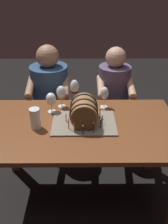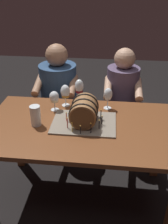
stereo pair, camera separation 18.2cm
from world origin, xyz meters
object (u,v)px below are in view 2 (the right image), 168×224
(wine_glass_amber, at_px, (65,92))
(beer_pint, at_px, (36,117))
(wine_glass_white, at_px, (54,98))
(barrel_cake, at_px, (84,113))
(wine_glass_red, at_px, (79,87))
(wine_glass_empty, at_px, (108,95))
(person_seated_right, at_px, (120,109))
(person_seated_left, at_px, (59,102))
(dining_table, at_px, (81,137))

(wine_glass_amber, xyz_separation_m, beer_pint, (-0.17, -0.33, -0.05))
(wine_glass_amber, distance_m, wine_glass_white, 0.12)
(wine_glass_white, height_order, beer_pint, wine_glass_white)
(barrel_cake, height_order, wine_glass_red, same)
(wine_glass_empty, relative_size, wine_glass_white, 1.09)
(barrel_cake, bearing_deg, wine_glass_amber, 124.48)
(wine_glass_empty, bearing_deg, person_seated_right, 72.83)
(person_seated_left, bearing_deg, wine_glass_amber, -70.26)
(wine_glass_empty, bearing_deg, beer_pint, -148.93)
(wine_glass_empty, bearing_deg, dining_table, -123.44)
(wine_glass_white, bearing_deg, dining_table, -40.23)
(dining_table, height_order, beer_pint, beer_pint)
(person_seated_right, bearing_deg, beer_pint, -131.20)
(wine_glass_empty, relative_size, wine_glass_amber, 0.97)
(wine_glass_red, bearing_deg, wine_glass_empty, -18.26)
(wine_glass_amber, relative_size, beer_pint, 1.20)
(wine_glass_empty, bearing_deg, person_seated_left, 139.36)
(wine_glass_amber, distance_m, person_seated_left, 0.55)
(dining_table, relative_size, barrel_cake, 3.07)
(wine_glass_amber, distance_m, beer_pint, 0.37)
(wine_glass_white, xyz_separation_m, person_seated_right, (0.57, 0.51, -0.35))
(wine_glass_red, relative_size, wine_glass_empty, 1.16)
(barrel_cake, relative_size, wine_glass_amber, 2.52)
(person_seated_right, bearing_deg, person_seated_left, 179.94)
(dining_table, relative_size, beer_pint, 9.32)
(wine_glass_red, relative_size, person_seated_right, 0.19)
(wine_glass_white, height_order, person_seated_left, person_seated_left)
(beer_pint, bearing_deg, wine_glass_red, 55.30)
(dining_table, xyz_separation_m, barrel_cake, (0.02, 0.02, 0.20))
(wine_glass_red, height_order, wine_glass_empty, wine_glass_red)
(dining_table, height_order, wine_glass_amber, wine_glass_amber)
(person_seated_left, bearing_deg, wine_glass_empty, -40.64)
(wine_glass_red, relative_size, wine_glass_white, 1.27)
(dining_table, relative_size, wine_glass_empty, 7.98)
(dining_table, bearing_deg, wine_glass_white, 139.77)
(dining_table, distance_m, wine_glass_empty, 0.41)
(wine_glass_amber, bearing_deg, wine_glass_empty, -2.07)
(wine_glass_empty, xyz_separation_m, person_seated_right, (0.13, 0.44, -0.37))
(barrel_cake, bearing_deg, beer_pint, -171.04)
(dining_table, bearing_deg, wine_glass_empty, 56.56)
(barrel_cake, relative_size, wine_glass_empty, 2.59)
(wine_glass_empty, bearing_deg, wine_glass_red, 161.74)
(wine_glass_amber, distance_m, person_seated_right, 0.74)
(person_seated_right, bearing_deg, dining_table, -114.10)
(wine_glass_red, xyz_separation_m, wine_glass_white, (-0.18, -0.16, -0.03))
(wine_glass_red, height_order, beer_pint, wine_glass_red)
(wine_glass_white, xyz_separation_m, person_seated_left, (-0.08, 0.51, -0.31))
(wine_glass_amber, bearing_deg, person_seated_right, 40.73)
(wine_glass_red, distance_m, wine_glass_white, 0.24)
(wine_glass_white, bearing_deg, person_seated_left, 98.49)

